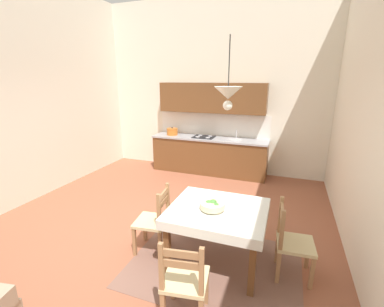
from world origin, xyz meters
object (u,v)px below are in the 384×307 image
object	(u,v)px
kitchen_cabinetry	(210,139)
dining_chair_tv_side	(154,221)
dining_table	(218,218)
dining_chair_window_side	(292,242)
fruit_bowl	(212,205)
dining_chair_camera_side	(185,281)
pendant_lamp	(228,94)

from	to	relation	value
kitchen_cabinetry	dining_chair_tv_side	bearing A→B (deg)	-86.16
dining_table	dining_chair_window_side	bearing A→B (deg)	3.92
dining_table	fruit_bowl	size ratio (longest dim) A/B	3.97
dining_chair_camera_side	fruit_bowl	world-z (taller)	dining_chair_camera_side
pendant_lamp	fruit_bowl	bearing A→B (deg)	-120.28
dining_chair_camera_side	dining_chair_window_side	xyz separation A→B (m)	(0.95, 1.01, 0.00)
kitchen_cabinetry	dining_chair_window_side	xyz separation A→B (m)	(1.97, -3.20, -0.41)
kitchen_cabinetry	dining_chair_camera_side	size ratio (longest dim) A/B	3.07
dining_chair_window_side	fruit_bowl	xyz separation A→B (m)	(-0.94, -0.12, 0.37)
fruit_bowl	kitchen_cabinetry	bearing A→B (deg)	107.22
dining_chair_camera_side	dining_chair_tv_side	bearing A→B (deg)	132.10
dining_table	dining_chair_tv_side	size ratio (longest dim) A/B	1.28
dining_chair_tv_side	dining_chair_camera_side	distance (m)	1.19
fruit_bowl	dining_chair_window_side	bearing A→B (deg)	7.32
kitchen_cabinetry	pendant_lamp	xyz separation A→B (m)	(1.13, -3.14, 1.27)
fruit_bowl	pendant_lamp	xyz separation A→B (m)	(0.10, 0.18, 1.32)
kitchen_cabinetry	fruit_bowl	xyz separation A→B (m)	(1.03, -3.32, -0.04)
fruit_bowl	dining_chair_tv_side	bearing A→B (deg)	-179.39
dining_chair_tv_side	dining_chair_camera_side	xyz separation A→B (m)	(0.80, -0.88, 0.00)
kitchen_cabinetry	dining_chair_window_side	distance (m)	3.78
dining_chair_window_side	dining_chair_tv_side	bearing A→B (deg)	-175.76
dining_table	dining_chair_camera_side	xyz separation A→B (m)	(-0.06, -0.95, -0.18)
dining_table	pendant_lamp	xyz separation A→B (m)	(0.05, 0.12, 1.51)
dining_table	dining_chair_tv_side	xyz separation A→B (m)	(-0.86, -0.07, -0.18)
kitchen_cabinetry	dining_table	xyz separation A→B (m)	(1.08, -3.26, -0.23)
pendant_lamp	dining_chair_tv_side	bearing A→B (deg)	-168.45
dining_chair_camera_side	dining_table	bearing A→B (deg)	86.25
dining_chair_tv_side	dining_table	bearing A→B (deg)	4.57
dining_chair_camera_side	pendant_lamp	size ratio (longest dim) A/B	1.16
dining_chair_window_side	fruit_bowl	bearing A→B (deg)	-172.68
dining_chair_tv_side	pendant_lamp	distance (m)	1.93
fruit_bowl	dining_chair_camera_side	bearing A→B (deg)	-90.54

